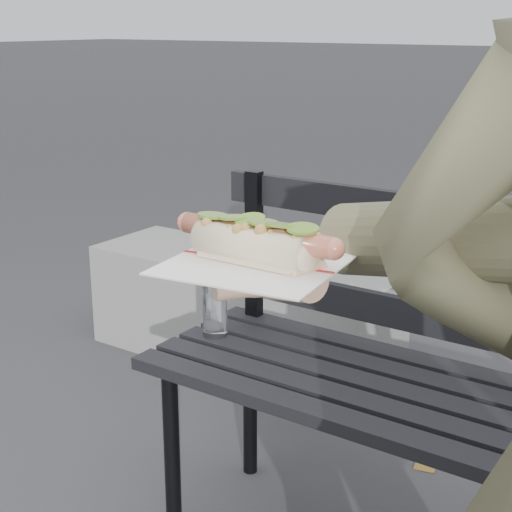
{
  "coord_description": "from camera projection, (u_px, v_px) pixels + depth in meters",
  "views": [
    {
      "loc": [
        0.55,
        -0.71,
        1.26
      ],
      "look_at": [
        0.07,
        -0.0,
        1.0
      ],
      "focal_mm": 55.0,
      "sensor_mm": 36.0,
      "label": 1
    }
  ],
  "objects": [
    {
      "name": "held_hotdog",
      "position": [
        447.0,
        245.0,
        0.82
      ],
      "size": [
        0.64,
        0.3,
        0.2
      ],
      "color": "brown"
    },
    {
      "name": "concrete_block",
      "position": [
        242.0,
        310.0,
        2.98
      ],
      "size": [
        1.2,
        0.4,
        0.4
      ],
      "primitive_type": "cube",
      "color": "slate",
      "rests_on": "ground"
    },
    {
      "name": "park_bench",
      "position": [
        470.0,
        373.0,
        1.7
      ],
      "size": [
        1.5,
        0.44,
        0.88
      ],
      "color": "black",
      "rests_on": "ground"
    }
  ]
}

